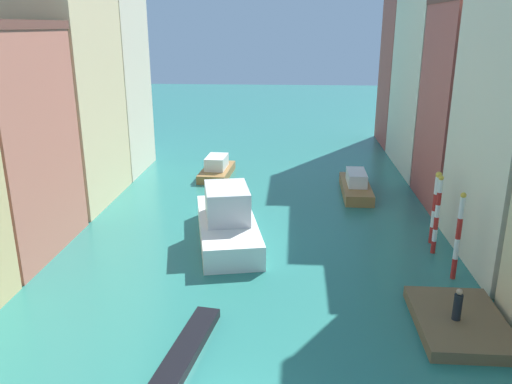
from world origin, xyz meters
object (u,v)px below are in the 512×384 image
at_px(waterfront_dock, 460,322).
at_px(motorboat_0, 217,169).
at_px(mooring_pole_1, 437,214).
at_px(mooring_pole_2, 435,207).
at_px(vaporetto_white, 227,221).
at_px(gondola_black, 171,376).
at_px(mooring_pole_0, 458,236).
at_px(motorboat_1, 356,186).
at_px(person_on_dock, 458,305).

bearing_deg(waterfront_dock, motorboat_0, 121.65).
distance_m(mooring_pole_1, mooring_pole_2, 1.50).
bearing_deg(vaporetto_white, mooring_pole_2, 2.24).
bearing_deg(gondola_black, mooring_pole_2, 46.91).
height_order(waterfront_dock, mooring_pole_0, mooring_pole_0).
relative_size(waterfront_dock, motorboat_1, 0.80).
distance_m(gondola_black, motorboat_1, 24.57).
xyz_separation_m(waterfront_dock, mooring_pole_2, (1.08, 9.22, 2.01)).
height_order(mooring_pole_0, vaporetto_white, mooring_pole_0).
distance_m(mooring_pole_2, motorboat_1, 10.00).
xyz_separation_m(mooring_pole_0, motorboat_0, (-14.90, 17.84, -1.71)).
bearing_deg(motorboat_0, person_on_dock, -59.04).
xyz_separation_m(person_on_dock, gondola_black, (-11.36, -4.14, -0.99)).
xyz_separation_m(mooring_pole_0, mooring_pole_1, (-0.24, 3.12, -0.02)).
xyz_separation_m(waterfront_dock, motorboat_1, (-2.42, 18.44, 0.39)).
xyz_separation_m(mooring_pole_1, motorboat_1, (-3.23, 10.69, -1.71)).
distance_m(vaporetto_white, gondola_black, 13.13).
height_order(mooring_pole_0, motorboat_0, mooring_pole_0).
bearing_deg(vaporetto_white, waterfront_dock, -38.04).
height_order(mooring_pole_2, motorboat_1, mooring_pole_2).
height_order(waterfront_dock, person_on_dock, person_on_dock).
relative_size(vaporetto_white, gondola_black, 1.04).
distance_m(person_on_dock, mooring_pole_0, 5.15).
bearing_deg(mooring_pole_2, mooring_pole_1, -100.81).
xyz_separation_m(mooring_pole_0, mooring_pole_2, (0.04, 4.58, -0.11)).
distance_m(mooring_pole_1, gondola_black, 17.47).
relative_size(person_on_dock, motorboat_0, 0.26).
distance_m(mooring_pole_1, vaporetto_white, 12.08).
bearing_deg(motorboat_0, mooring_pole_1, -45.12).
distance_m(waterfront_dock, vaporetto_white, 14.22).
relative_size(waterfront_dock, vaporetto_white, 0.55).
height_order(person_on_dock, mooring_pole_0, mooring_pole_0).
bearing_deg(vaporetto_white, motorboat_0, 101.05).
bearing_deg(gondola_black, vaporetto_white, 88.10).
bearing_deg(motorboat_0, waterfront_dock, -58.35).
height_order(person_on_dock, mooring_pole_1, mooring_pole_1).
relative_size(waterfront_dock, gondola_black, 0.58).
bearing_deg(person_on_dock, motorboat_0, 120.96).
bearing_deg(person_on_dock, vaporetto_white, 140.69).
xyz_separation_m(mooring_pole_1, vaporetto_white, (-11.98, 0.99, -1.16)).
xyz_separation_m(motorboat_0, motorboat_1, (11.43, -4.04, -0.01)).
relative_size(person_on_dock, mooring_pole_2, 0.33).
relative_size(mooring_pole_0, motorboat_1, 0.71).
bearing_deg(waterfront_dock, gondola_black, -159.48).
height_order(mooring_pole_0, mooring_pole_1, mooring_pole_0).
distance_m(gondola_black, motorboat_0, 26.92).
height_order(vaporetto_white, motorboat_1, vaporetto_white).
relative_size(motorboat_0, motorboat_1, 0.85).
relative_size(mooring_pole_0, mooring_pole_1, 1.01).
height_order(mooring_pole_0, mooring_pole_2, mooring_pole_0).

